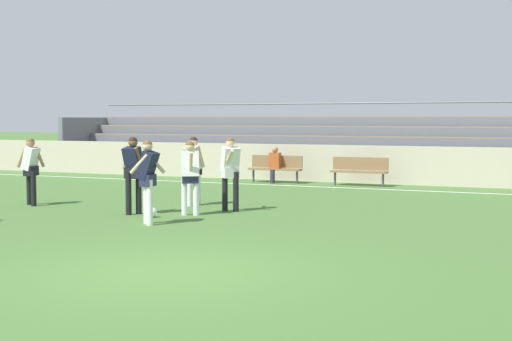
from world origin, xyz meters
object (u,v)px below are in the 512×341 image
(bleacher_stand, at_px, (378,145))
(player_white_deep_cover, at_px, (194,165))
(player_dark_challenging, at_px, (148,174))
(bench_near_bin, at_px, (276,166))
(soccer_ball, at_px, (152,212))
(player_white_pressing_high, at_px, (31,165))
(bench_far_right, at_px, (359,169))
(spectator_seated, at_px, (275,162))
(player_white_wide_right, at_px, (230,167))
(player_white_on_ball, at_px, (190,171))
(player_dark_trailing_run, at_px, (133,168))

(bleacher_stand, bearing_deg, player_white_deep_cover, -101.50)
(player_dark_challenging, bearing_deg, bench_near_bin, 97.33)
(player_dark_challenging, distance_m, soccer_ball, 1.39)
(player_white_deep_cover, height_order, player_white_pressing_high, player_white_deep_cover)
(bench_far_right, relative_size, bench_near_bin, 1.00)
(bench_near_bin, xyz_separation_m, spectator_seated, (-0.00, -0.12, 0.16))
(player_dark_challenging, xyz_separation_m, player_white_pressing_high, (-4.37, 1.64, -0.03))
(soccer_ball, bearing_deg, bleacher_stand, 81.65)
(bleacher_stand, height_order, spectator_seated, bleacher_stand)
(player_dark_challenging, xyz_separation_m, player_white_wide_right, (0.61, 2.56, -0.00))
(player_white_pressing_high, bearing_deg, player_white_on_ball, -0.46)
(player_dark_trailing_run, xyz_separation_m, soccer_ball, (0.64, -0.28, -0.92))
(bench_far_right, distance_m, bench_near_bin, 2.86)
(player_white_wide_right, relative_size, soccer_ball, 7.73)
(bench_near_bin, xyz_separation_m, player_white_deep_cover, (0.56, -6.71, 0.46))
(spectator_seated, relative_size, player_dark_challenging, 0.71)
(player_dark_challenging, distance_m, player_dark_trailing_run, 1.66)
(bench_near_bin, relative_size, soccer_ball, 8.18)
(player_white_pressing_high, height_order, soccer_ball, player_white_pressing_high)
(bleacher_stand, relative_size, spectator_seated, 21.17)
(player_white_deep_cover, relative_size, player_white_wide_right, 0.99)
(player_dark_challenging, relative_size, player_white_on_ball, 1.04)
(soccer_ball, bearing_deg, player_white_wide_right, 55.95)
(bench_near_bin, xyz_separation_m, player_dark_trailing_run, (0.15, -8.75, 0.49))
(player_dark_trailing_run, height_order, soccer_ball, player_dark_trailing_run)
(bench_near_bin, height_order, player_white_wide_right, player_white_wide_right)
(player_dark_challenging, height_order, soccer_ball, player_dark_challenging)
(player_white_pressing_high, bearing_deg, spectator_seated, 69.39)
(player_white_deep_cover, xyz_separation_m, soccer_ball, (0.23, -2.32, -0.90))
(player_dark_challenging, relative_size, soccer_ball, 7.74)
(player_dark_trailing_run, bearing_deg, player_white_deep_cover, 78.61)
(player_white_deep_cover, bearing_deg, player_dark_challenging, -77.50)
(bench_far_right, height_order, bench_near_bin, same)
(bench_near_bin, height_order, player_dark_trailing_run, player_dark_trailing_run)
(bench_far_right, height_order, player_dark_challenging, player_dark_challenging)
(player_white_on_ball, bearing_deg, player_dark_trailing_run, -162.08)
(bench_far_right, height_order, player_white_pressing_high, player_white_pressing_high)
(spectator_seated, bearing_deg, player_dark_challenging, -82.59)
(soccer_ball, bearing_deg, player_white_deep_cover, 95.59)
(player_white_wide_right, bearing_deg, player_white_pressing_high, -169.50)
(player_dark_challenging, bearing_deg, soccer_ball, 117.92)
(player_white_pressing_high, bearing_deg, bench_far_right, 54.48)
(bench_far_right, distance_m, player_white_pressing_high, 10.24)
(bleacher_stand, xyz_separation_m, bench_near_bin, (-2.60, -3.31, -0.64))
(bench_far_right, relative_size, player_white_deep_cover, 1.07)
(player_white_pressing_high, bearing_deg, player_dark_challenging, -20.53)
(spectator_seated, bearing_deg, soccer_ball, -84.95)
(bench_near_bin, relative_size, player_white_on_ball, 1.10)
(player_white_on_ball, relative_size, player_dark_trailing_run, 0.95)
(bench_far_right, bearing_deg, player_dark_challenging, -98.98)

